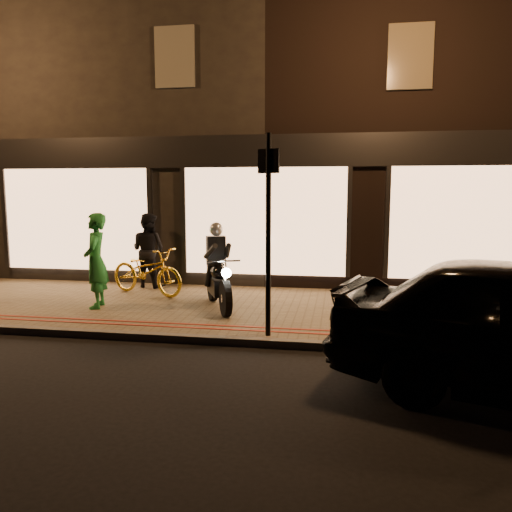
{
  "coord_description": "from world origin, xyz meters",
  "views": [
    {
      "loc": [
        1.67,
        -7.01,
        2.31
      ],
      "look_at": [
        0.15,
        1.94,
        1.1
      ],
      "focal_mm": 35.0,
      "sensor_mm": 36.0,
      "label": 1
    }
  ],
  "objects_px": {
    "sign_post": "(268,225)",
    "bicycle_gold": "(147,271)",
    "motorcycle": "(218,275)",
    "person_green": "(96,261)"
  },
  "relations": [
    {
      "from": "sign_post",
      "to": "bicycle_gold",
      "type": "bearing_deg",
      "value": 139.22
    },
    {
      "from": "motorcycle",
      "to": "sign_post",
      "type": "height_order",
      "value": "sign_post"
    },
    {
      "from": "motorcycle",
      "to": "bicycle_gold",
      "type": "bearing_deg",
      "value": 128.4
    },
    {
      "from": "motorcycle",
      "to": "person_green",
      "type": "xyz_separation_m",
      "value": [
        -2.23,
        -0.38,
        0.27
      ]
    },
    {
      "from": "sign_post",
      "to": "person_green",
      "type": "xyz_separation_m",
      "value": [
        -3.41,
        1.26,
        -0.79
      ]
    },
    {
      "from": "sign_post",
      "to": "person_green",
      "type": "distance_m",
      "value": 3.72
    },
    {
      "from": "bicycle_gold",
      "to": "person_green",
      "type": "relative_size",
      "value": 1.07
    },
    {
      "from": "bicycle_gold",
      "to": "motorcycle",
      "type": "bearing_deg",
      "value": -95.02
    },
    {
      "from": "motorcycle",
      "to": "sign_post",
      "type": "relative_size",
      "value": 0.6
    },
    {
      "from": "sign_post",
      "to": "bicycle_gold",
      "type": "xyz_separation_m",
      "value": [
        -2.94,
        2.53,
        -1.18
      ]
    }
  ]
}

